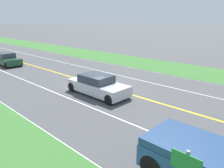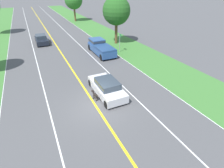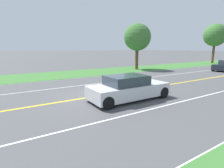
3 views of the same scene
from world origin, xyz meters
The scene contains 10 objects.
ground_plane centered at (0.00, 0.00, 0.00)m, with size 400.00×400.00×0.00m, color #4C4C4F.
centre_divider_line centered at (0.00, 0.00, 0.00)m, with size 0.18×160.00×0.01m, color yellow.
lane_edge_line_right centered at (7.00, 0.00, 0.00)m, with size 0.14×160.00×0.01m, color white.
lane_edge_line_left centered at (-7.00, 0.00, 0.00)m, with size 0.14×160.00×0.01m, color white.
lane_dash_same_dir centered at (3.50, 0.00, 0.00)m, with size 0.10×160.00×0.01m, color white.
lane_dash_oncoming centered at (-3.50, 0.00, 0.00)m, with size 0.10×160.00×0.01m, color white.
grass_verge_left centered at (-10.00, 0.00, 0.01)m, with size 6.00×160.00×0.03m, color #3D7533.
ego_car centered at (1.56, 1.40, 0.66)m, with size 1.93×4.71×1.41m.
dog centered at (0.27, 1.03, 0.50)m, with size 0.37×1.10×0.80m.
car_trailing_near centered at (1.88, -13.81, 0.66)m, with size 1.80×4.48×1.42m.
Camera 1 is at (11.52, 12.32, 5.19)m, focal length 35.00 mm.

